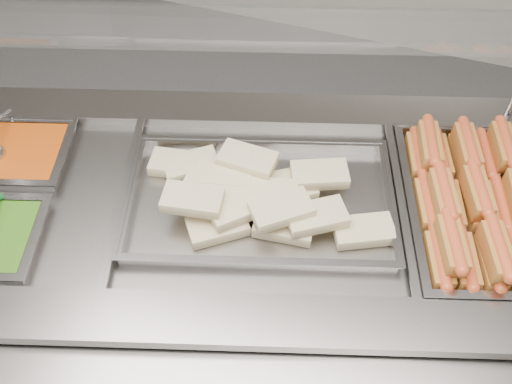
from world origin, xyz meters
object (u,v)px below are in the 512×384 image
(pan_hotdogs, at_px, (472,213))
(steam_counter, at_px, (241,285))
(pan_wraps, at_px, (260,204))
(sneeze_guard, at_px, (238,29))

(pan_hotdogs, bearing_deg, steam_counter, -163.34)
(pan_hotdogs, xyz_separation_m, pan_wraps, (-0.54, -0.16, 0.01))
(pan_wraps, bearing_deg, steam_counter, -163.34)
(steam_counter, bearing_deg, pan_hotdogs, 16.66)
(steam_counter, xyz_separation_m, pan_hotdogs, (0.59, 0.18, 0.40))
(sneeze_guard, distance_m, pan_wraps, 0.45)
(sneeze_guard, bearing_deg, pan_wraps, -58.00)
(steam_counter, height_order, pan_wraps, pan_wraps)
(sneeze_guard, bearing_deg, pan_hotdogs, -2.62)
(sneeze_guard, relative_size, pan_wraps, 2.17)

